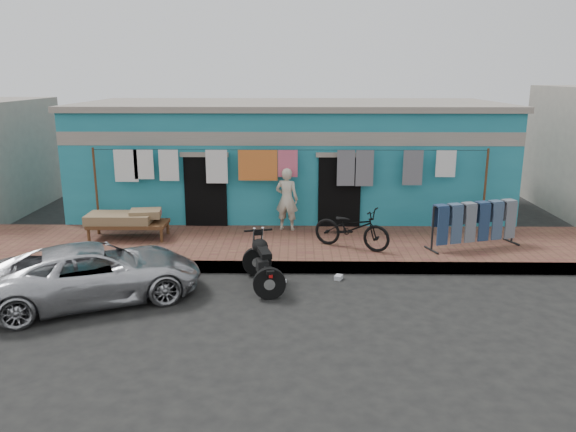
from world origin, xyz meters
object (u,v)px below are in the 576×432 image
(bicycle, at_px, (352,223))
(jeans_rack, at_px, (474,224))
(car, at_px, (96,272))
(seated_person, at_px, (287,199))
(motorcycle, at_px, (263,261))
(charpoy, at_px, (129,225))

(bicycle, bearing_deg, jeans_rack, -60.14)
(car, relative_size, seated_person, 2.46)
(motorcycle, bearing_deg, bicycle, 29.11)
(seated_person, bearing_deg, jeans_rack, 175.87)
(seated_person, bearing_deg, car, 63.44)
(motorcycle, bearing_deg, charpoy, 129.04)
(car, distance_m, motorcycle, 3.18)
(seated_person, bearing_deg, bicycle, 148.40)
(seated_person, xyz_separation_m, jeans_rack, (4.36, -1.42, -0.26))
(motorcycle, height_order, charpoy, motorcycle)
(charpoy, bearing_deg, seated_person, 12.00)
(car, xyz_separation_m, bicycle, (5.04, 2.57, 0.28))
(bicycle, relative_size, charpoy, 0.92)
(charpoy, height_order, jeans_rack, jeans_rack)
(bicycle, bearing_deg, charpoy, 109.44)
(motorcycle, bearing_deg, jeans_rack, 8.13)
(car, bearing_deg, bicycle, -87.71)
(seated_person, distance_m, jeans_rack, 4.59)
(motorcycle, height_order, jeans_rack, jeans_rack)
(seated_person, bearing_deg, motorcycle, 96.85)
(car, bearing_deg, jeans_rack, -95.79)
(bicycle, relative_size, motorcycle, 1.04)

